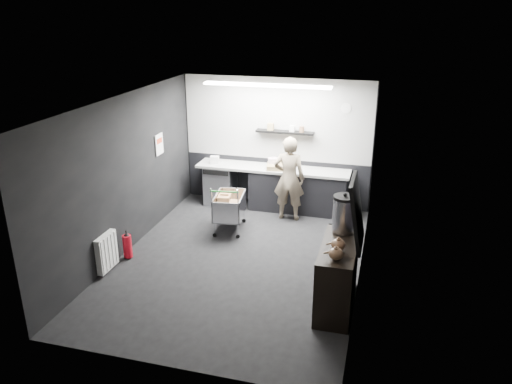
# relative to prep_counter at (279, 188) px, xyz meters

# --- Properties ---
(floor) EXTENTS (5.50, 5.50, 0.00)m
(floor) POSITION_rel_prep_counter_xyz_m (-0.14, -2.42, -0.46)
(floor) COLOR black
(floor) RESTS_ON ground
(ceiling) EXTENTS (5.50, 5.50, 0.00)m
(ceiling) POSITION_rel_prep_counter_xyz_m (-0.14, -2.42, 2.24)
(ceiling) COLOR white
(ceiling) RESTS_ON wall_back
(wall_back) EXTENTS (5.50, 0.00, 5.50)m
(wall_back) POSITION_rel_prep_counter_xyz_m (-0.14, 0.33, 0.89)
(wall_back) COLOR black
(wall_back) RESTS_ON floor
(wall_front) EXTENTS (5.50, 0.00, 5.50)m
(wall_front) POSITION_rel_prep_counter_xyz_m (-0.14, -5.17, 0.89)
(wall_front) COLOR black
(wall_front) RESTS_ON floor
(wall_left) EXTENTS (0.00, 5.50, 5.50)m
(wall_left) POSITION_rel_prep_counter_xyz_m (-2.14, -2.42, 0.89)
(wall_left) COLOR black
(wall_left) RESTS_ON floor
(wall_right) EXTENTS (0.00, 5.50, 5.50)m
(wall_right) POSITION_rel_prep_counter_xyz_m (1.86, -2.42, 0.89)
(wall_right) COLOR black
(wall_right) RESTS_ON floor
(kitchen_wall_panel) EXTENTS (3.95, 0.02, 1.70)m
(kitchen_wall_panel) POSITION_rel_prep_counter_xyz_m (-0.14, 0.31, 1.39)
(kitchen_wall_panel) COLOR #B1B1AD
(kitchen_wall_panel) RESTS_ON wall_back
(dado_panel) EXTENTS (3.95, 0.02, 1.00)m
(dado_panel) POSITION_rel_prep_counter_xyz_m (-0.14, 0.31, 0.04)
(dado_panel) COLOR black
(dado_panel) RESTS_ON wall_back
(floating_shelf) EXTENTS (1.20, 0.22, 0.04)m
(floating_shelf) POSITION_rel_prep_counter_xyz_m (0.06, 0.20, 1.16)
(floating_shelf) COLOR black
(floating_shelf) RESTS_ON wall_back
(wall_clock) EXTENTS (0.20, 0.03, 0.20)m
(wall_clock) POSITION_rel_prep_counter_xyz_m (1.26, 0.30, 1.69)
(wall_clock) COLOR silver
(wall_clock) RESTS_ON wall_back
(poster) EXTENTS (0.02, 0.30, 0.40)m
(poster) POSITION_rel_prep_counter_xyz_m (-2.12, -1.12, 1.09)
(poster) COLOR white
(poster) RESTS_ON wall_left
(poster_red_band) EXTENTS (0.02, 0.22, 0.10)m
(poster_red_band) POSITION_rel_prep_counter_xyz_m (-2.11, -1.12, 1.16)
(poster_red_band) COLOR red
(poster_red_band) RESTS_ON poster
(radiator) EXTENTS (0.10, 0.50, 0.60)m
(radiator) POSITION_rel_prep_counter_xyz_m (-2.08, -3.32, -0.11)
(radiator) COLOR silver
(radiator) RESTS_ON wall_left
(ceiling_strip) EXTENTS (2.40, 0.20, 0.04)m
(ceiling_strip) POSITION_rel_prep_counter_xyz_m (-0.14, -0.57, 2.21)
(ceiling_strip) COLOR white
(ceiling_strip) RESTS_ON ceiling
(prep_counter) EXTENTS (3.20, 0.61, 0.90)m
(prep_counter) POSITION_rel_prep_counter_xyz_m (0.00, 0.00, 0.00)
(prep_counter) COLOR black
(prep_counter) RESTS_ON floor
(person) EXTENTS (0.63, 0.42, 1.70)m
(person) POSITION_rel_prep_counter_xyz_m (0.31, -0.45, 0.39)
(person) COLOR #BCB095
(person) RESTS_ON floor
(shopping_cart) EXTENTS (0.62, 0.94, 0.96)m
(shopping_cart) POSITION_rel_prep_counter_xyz_m (-0.67, -1.27, -0.00)
(shopping_cart) COLOR silver
(shopping_cart) RESTS_ON floor
(sideboard) EXTENTS (0.55, 1.29, 1.94)m
(sideboard) POSITION_rel_prep_counter_xyz_m (1.61, -3.31, 0.16)
(sideboard) COLOR black
(sideboard) RESTS_ON floor
(fire_extinguisher) EXTENTS (0.15, 0.15, 0.49)m
(fire_extinguisher) POSITION_rel_prep_counter_xyz_m (-1.99, -2.83, -0.22)
(fire_extinguisher) COLOR #B80C1B
(fire_extinguisher) RESTS_ON floor
(cardboard_box) EXTENTS (0.54, 0.45, 0.10)m
(cardboard_box) POSITION_rel_prep_counter_xyz_m (0.01, -0.05, 0.49)
(cardboard_box) COLOR #937C4E
(cardboard_box) RESTS_ON prep_counter
(pink_tub) EXTENTS (0.21, 0.21, 0.21)m
(pink_tub) POSITION_rel_prep_counter_xyz_m (-0.13, 0.00, 0.55)
(pink_tub) COLOR silver
(pink_tub) RESTS_ON prep_counter
(white_container) EXTENTS (0.20, 0.17, 0.16)m
(white_container) POSITION_rel_prep_counter_xyz_m (-1.39, -0.05, 0.52)
(white_container) COLOR silver
(white_container) RESTS_ON prep_counter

